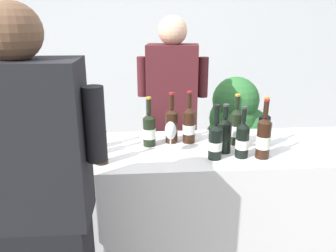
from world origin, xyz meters
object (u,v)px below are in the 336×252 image
at_px(wine_bottle_2, 86,131).
at_px(ice_bucket, 26,135).
at_px(wine_bottle_8, 215,141).
at_px(potted_shrub, 235,129).
at_px(wine_glass, 171,132).
at_px(wine_bottle_5, 100,143).
at_px(wine_bottle_1, 264,128).
at_px(wine_bottle_0, 85,136).
at_px(wine_bottle_10, 242,139).
at_px(wine_bottle_11, 236,126).
at_px(wine_bottle_4, 225,134).
at_px(wine_bottle_9, 172,124).
at_px(wine_bottle_7, 264,138).
at_px(wine_bottle_3, 149,130).
at_px(person_guest, 40,233).
at_px(wine_bottle_6, 189,124).
at_px(person_server, 172,130).

bearing_deg(wine_bottle_2, ice_bucket, -177.20).
bearing_deg(wine_bottle_2, wine_bottle_8, -13.36).
bearing_deg(potted_shrub, wine_glass, -123.86).
bearing_deg(wine_bottle_5, wine_bottle_1, 10.05).
xyz_separation_m(wine_bottle_0, wine_bottle_2, (-0.01, 0.10, -0.00)).
xyz_separation_m(wine_bottle_1, wine_bottle_10, (-0.18, -0.15, -0.01)).
xyz_separation_m(wine_bottle_8, wine_bottle_11, (0.18, 0.22, 0.01)).
bearing_deg(wine_bottle_10, wine_bottle_8, -176.45).
bearing_deg(wine_bottle_4, potted_shrub, 70.61).
distance_m(wine_bottle_9, ice_bucket, 0.90).
xyz_separation_m(wine_bottle_10, wine_bottle_11, (0.02, 0.21, 0.01)).
xyz_separation_m(wine_bottle_7, wine_bottle_10, (-0.12, 0.02, -0.01)).
xyz_separation_m(wine_bottle_5, ice_bucket, (-0.46, 0.18, -0.00)).
distance_m(wine_bottle_2, wine_bottle_3, 0.39).
bearing_deg(person_guest, wine_bottle_7, 25.68).
height_order(wine_bottle_11, potted_shrub, wine_bottle_11).
distance_m(wine_bottle_6, wine_bottle_11, 0.30).
distance_m(wine_bottle_5, wine_bottle_6, 0.61).
height_order(wine_bottle_6, potted_shrub, wine_bottle_6).
bearing_deg(wine_bottle_7, wine_bottle_11, 113.71).
bearing_deg(wine_bottle_6, wine_bottle_7, -35.54).
relative_size(wine_bottle_7, potted_shrub, 0.29).
relative_size(wine_bottle_5, ice_bucket, 1.38).
xyz_separation_m(wine_bottle_0, wine_bottle_7, (1.03, -0.09, -0.01)).
bearing_deg(wine_bottle_8, wine_glass, 157.70).
relative_size(wine_bottle_10, potted_shrub, 0.25).
relative_size(wine_bottle_4, potted_shrub, 0.25).
bearing_deg(wine_bottle_5, wine_bottle_9, 35.55).
xyz_separation_m(wine_bottle_4, wine_bottle_8, (-0.08, -0.09, -0.01)).
bearing_deg(wine_bottle_6, wine_bottle_2, -171.67).
bearing_deg(wine_glass, wine_bottle_11, 15.53).
bearing_deg(ice_bucket, wine_glass, -4.04).
height_order(wine_bottle_7, potted_shrub, wine_bottle_7).
relative_size(wine_bottle_7, person_guest, 0.20).
xyz_separation_m(wine_bottle_0, wine_bottle_1, (1.09, 0.08, -0.01)).
bearing_deg(wine_bottle_0, wine_bottle_3, 22.33).
xyz_separation_m(wine_bottle_5, wine_bottle_11, (0.83, 0.24, 0.00)).
relative_size(person_server, potted_shrub, 1.42).
bearing_deg(wine_bottle_7, wine_bottle_9, 150.15).
height_order(wine_bottle_0, wine_glass, wine_bottle_0).
relative_size(wine_bottle_2, wine_bottle_5, 1.06).
relative_size(wine_bottle_8, wine_bottle_9, 0.97).
distance_m(wine_bottle_5, ice_bucket, 0.50).
xyz_separation_m(wine_bottle_3, person_server, (0.20, 0.54, -0.19)).
distance_m(wine_bottle_0, wine_bottle_11, 0.94).
distance_m(wine_bottle_9, person_guest, 1.06).
height_order(wine_bottle_5, wine_bottle_11, wine_bottle_11).
xyz_separation_m(wine_glass, ice_bucket, (-0.87, 0.06, -0.02)).
bearing_deg(wine_bottle_5, person_server, 59.30).
xyz_separation_m(wine_bottle_6, ice_bucket, (-1.00, -0.11, -0.01)).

